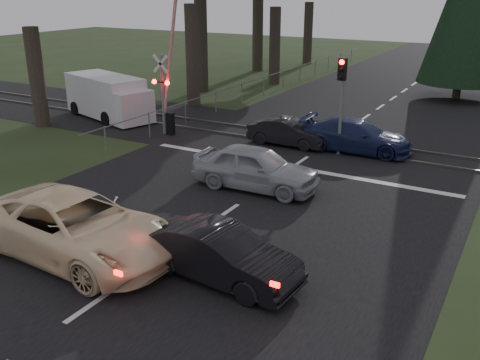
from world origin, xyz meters
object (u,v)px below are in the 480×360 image
Objects in this scene: crossing_signal at (167,93)px; blue_sedan at (356,136)px; white_van at (110,98)px; cream_coupe at (76,227)px; dark_hatchback at (220,255)px; traffic_signal_center at (341,90)px; silver_car at (256,168)px; dark_car_far at (288,132)px.

crossing_signal is 9.06m from blue_sedan.
crossing_signal is 1.14× the size of white_van.
white_van reaches higher than blue_sedan.
cream_coupe reaches higher than dark_hatchback.
cream_coupe is at bearing -104.09° from traffic_signal_center.
cream_coupe is at bearing 106.10° from dark_hatchback.
traffic_signal_center is 0.90× the size of silver_car.
cream_coupe is at bearing -64.77° from crossing_signal.
blue_sedan is 0.78× the size of white_van.
blue_sedan is 13.53m from white_van.
traffic_signal_center is 0.67× the size of white_van.
dark_hatchback is 0.86× the size of blue_sedan.
crossing_signal is 1.70× the size of traffic_signal_center.
white_van is at bearing 165.83° from crossing_signal.
dark_hatchback is at bearing 179.59° from blue_sedan.
white_van is (-13.99, 11.53, 0.47)m from dark_hatchback.
silver_car is at bearing -7.64° from white_van.
dark_car_far is at bearing 10.77° from silver_car.
traffic_signal_center is 0.68× the size of cream_coupe.
silver_car is 5.69m from dark_car_far.
white_van reaches higher than dark_car_far.
dark_car_far is (0.56, 12.35, -0.24)m from cream_coupe.
crossing_signal reaches higher than cream_coupe.
traffic_signal_center is at bearing 9.48° from dark_hatchback.
crossing_signal is at bearing 101.89° from dark_car_far.
blue_sedan is (3.52, 12.95, -0.14)m from cream_coupe.
crossing_signal is 1.53× the size of silver_car.
dark_car_far is at bearing 0.67° from cream_coupe.
cream_coupe reaches higher than silver_car.
blue_sedan is at bearing -78.14° from dark_car_far.
traffic_signal_center reaches higher than cream_coupe.
crossing_signal is 1.45× the size of blue_sedan.
silver_car is 6.38m from blue_sedan.
dark_hatchback is (4.00, 0.82, -0.16)m from cream_coupe.
dark_hatchback is (9.25, -10.33, -1.38)m from crossing_signal.
silver_car reaches higher than blue_sedan.
crossing_signal is at bearing 28.50° from cream_coupe.
dark_car_far is (-3.44, 11.53, -0.07)m from dark_hatchback.
dark_car_far is at bearing 11.63° from crossing_signal.
dark_car_far is at bearing 98.94° from blue_sedan.
dark_hatchback is at bearing -163.14° from dark_car_far.
crossing_signal reaches higher than silver_car.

